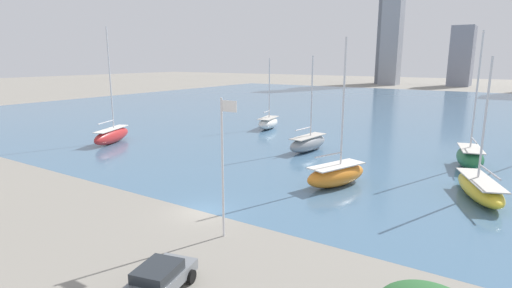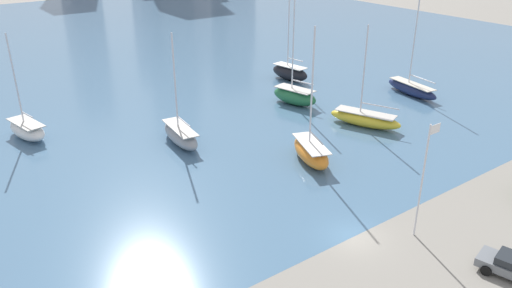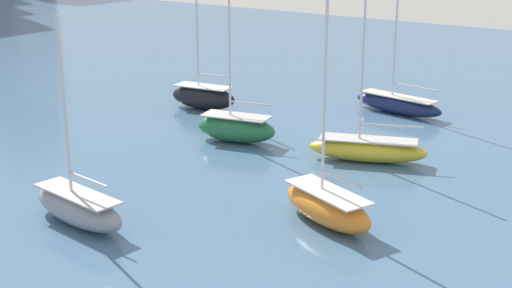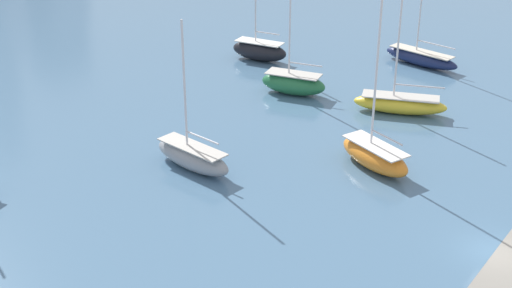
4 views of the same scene
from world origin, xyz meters
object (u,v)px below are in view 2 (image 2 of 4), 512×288
(flag_pole, at_px, (423,176))
(sailboat_yellow, at_px, (365,119))
(sailboat_orange, at_px, (311,151))
(sailboat_green, at_px, (295,96))
(sailboat_gray, at_px, (180,135))
(sailboat_navy, at_px, (412,88))
(sailboat_black, at_px, (290,72))
(sailboat_white, at_px, (27,129))

(flag_pole, distance_m, sailboat_yellow, 22.59)
(sailboat_orange, distance_m, sailboat_green, 17.03)
(sailboat_yellow, height_order, sailboat_orange, sailboat_orange)
(sailboat_gray, xyz_separation_m, sailboat_yellow, (19.98, -8.17, -0.13))
(sailboat_navy, bearing_deg, flag_pole, -133.03)
(sailboat_gray, height_order, sailboat_orange, sailboat_orange)
(sailboat_black, bearing_deg, sailboat_navy, -68.43)
(sailboat_orange, bearing_deg, sailboat_black, 75.41)
(sailboat_white, relative_size, sailboat_yellow, 0.99)
(sailboat_orange, height_order, sailboat_green, sailboat_green)
(sailboat_yellow, distance_m, sailboat_orange, 11.94)
(sailboat_gray, bearing_deg, sailboat_navy, -1.02)
(sailboat_white, xyz_separation_m, sailboat_black, (37.66, -0.08, 0.17))
(flag_pole, height_order, sailboat_navy, sailboat_navy)
(sailboat_navy, xyz_separation_m, sailboat_yellow, (-13.77, -4.10, -0.00))
(sailboat_green, bearing_deg, sailboat_yellow, -93.50)
(sailboat_gray, bearing_deg, sailboat_black, 30.56)
(sailboat_green, xyz_separation_m, sailboat_black, (6.46, 8.82, 0.02))
(sailboat_gray, distance_m, sailboat_white, 17.32)
(sailboat_orange, bearing_deg, sailboat_white, 153.83)
(sailboat_yellow, xyz_separation_m, sailboat_green, (-1.81, 10.69, 0.25))
(sailboat_yellow, bearing_deg, sailboat_black, 54.41)
(sailboat_navy, height_order, sailboat_black, sailboat_navy)
(flag_pole, distance_m, sailboat_green, 30.90)
(sailboat_yellow, relative_size, sailboat_orange, 0.88)
(flag_pole, xyz_separation_m, sailboat_green, (11.65, 28.35, -3.89))
(sailboat_green, bearing_deg, sailboat_navy, -36.02)
(sailboat_green, bearing_deg, sailboat_gray, 174.80)
(sailboat_white, bearing_deg, sailboat_orange, -58.49)
(sailboat_navy, xyz_separation_m, sailboat_black, (-9.11, 15.40, 0.27))
(sailboat_yellow, height_order, sailboat_black, sailboat_black)
(sailboat_white, bearing_deg, sailboat_gray, -52.94)
(sailboat_white, height_order, sailboat_orange, sailboat_orange)
(sailboat_white, distance_m, sailboat_yellow, 38.38)
(sailboat_gray, xyz_separation_m, sailboat_navy, (33.75, -4.07, -0.12))
(sailboat_green, distance_m, sailboat_black, 10.93)
(sailboat_yellow, height_order, sailboat_green, sailboat_green)
(flag_pole, bearing_deg, sailboat_navy, 38.64)
(sailboat_gray, relative_size, sailboat_orange, 0.89)
(flag_pole, distance_m, sailboat_navy, 35.10)
(sailboat_white, bearing_deg, sailboat_green, -27.63)
(sailboat_orange, bearing_deg, flag_pole, -77.36)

